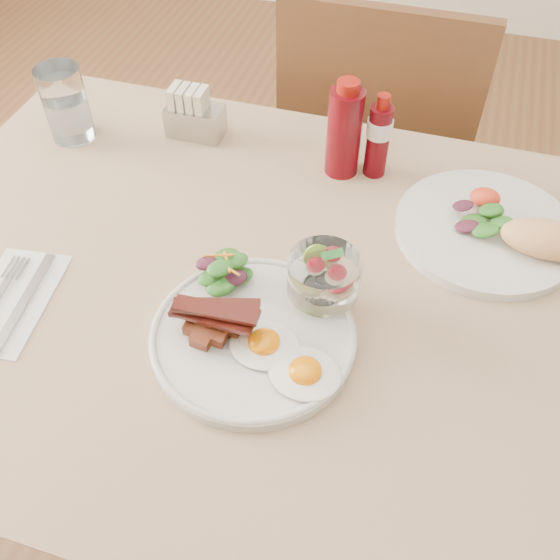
{
  "coord_description": "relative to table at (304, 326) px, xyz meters",
  "views": [
    {
      "loc": [
        0.14,
        -0.59,
        1.44
      ],
      "look_at": [
        -0.02,
        -0.05,
        0.82
      ],
      "focal_mm": 40.0,
      "sensor_mm": 36.0,
      "label": 1
    }
  ],
  "objects": [
    {
      "name": "napkin_cutlery",
      "position": [
        -0.4,
        -0.15,
        0.09
      ],
      "size": [
        0.13,
        0.21,
        0.01
      ],
      "rotation": [
        0.0,
        0.0,
        0.13
      ],
      "color": "white",
      "rests_on": "table"
    },
    {
      "name": "ketchup_bottle",
      "position": [
        -0.01,
        0.29,
        0.17
      ],
      "size": [
        0.07,
        0.07,
        0.17
      ],
      "rotation": [
        0.0,
        0.0,
        -0.25
      ],
      "color": "#52040B",
      "rests_on": "table"
    },
    {
      "name": "second_plate",
      "position": [
        0.26,
        0.19,
        0.11
      ],
      "size": [
        0.3,
        0.28,
        0.07
      ],
      "rotation": [
        0.0,
        0.0,
        0.08
      ],
      "color": "silver",
      "rests_on": "table"
    },
    {
      "name": "bacon_potato_pile",
      "position": [
        -0.09,
        -0.12,
        0.13
      ],
      "size": [
        0.13,
        0.07,
        0.06
      ],
      "rotation": [
        0.0,
        0.0,
        -0.39
      ],
      "color": "maroon",
      "rests_on": "main_plate"
    },
    {
      "name": "chair_far",
      "position": [
        0.0,
        0.66,
        -0.14
      ],
      "size": [
        0.42,
        0.42,
        0.93
      ],
      "color": "#552E1A",
      "rests_on": "ground"
    },
    {
      "name": "hot_sauce_bottle",
      "position": [
        0.04,
        0.3,
        0.16
      ],
      "size": [
        0.05,
        0.05,
        0.15
      ],
      "rotation": [
        0.0,
        0.0,
        -0.2
      ],
      "color": "#52040B",
      "rests_on": "table"
    },
    {
      "name": "fried_eggs",
      "position": [
        0.01,
        -0.14,
        0.11
      ],
      "size": [
        0.17,
        0.13,
        0.03
      ],
      "rotation": [
        0.0,
        0.0,
        0.22
      ],
      "color": "white",
      "rests_on": "main_plate"
    },
    {
      "name": "side_salad",
      "position": [
        -0.11,
        -0.03,
        0.12
      ],
      "size": [
        0.08,
        0.08,
        0.04
      ],
      "rotation": [
        0.0,
        0.0,
        -0.07
      ],
      "color": "#1E5516",
      "rests_on": "main_plate"
    },
    {
      "name": "main_plate",
      "position": [
        -0.04,
        -0.11,
        0.1
      ],
      "size": [
        0.28,
        0.28,
        0.02
      ],
      "primitive_type": "cylinder",
      "color": "silver",
      "rests_on": "table"
    },
    {
      "name": "fruit_cup",
      "position": [
        0.03,
        -0.03,
        0.16
      ],
      "size": [
        0.1,
        0.1,
        0.1
      ],
      "rotation": [
        0.0,
        0.0,
        0.13
      ],
      "color": "white",
      "rests_on": "main_plate"
    },
    {
      "name": "table",
      "position": [
        0.0,
        0.0,
        0.0
      ],
      "size": [
        1.33,
        0.88,
        0.75
      ],
      "color": "#552E1A",
      "rests_on": "ground"
    },
    {
      "name": "water_glass",
      "position": [
        -0.52,
        0.24,
        0.15
      ],
      "size": [
        0.08,
        0.08,
        0.14
      ],
      "color": "white",
      "rests_on": "table"
    },
    {
      "name": "sugar_caddy",
      "position": [
        -0.3,
        0.31,
        0.13
      ],
      "size": [
        0.1,
        0.06,
        0.09
      ],
      "rotation": [
        0.0,
        0.0,
        0.01
      ],
      "color": "#ACADB1",
      "rests_on": "table"
    }
  ]
}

